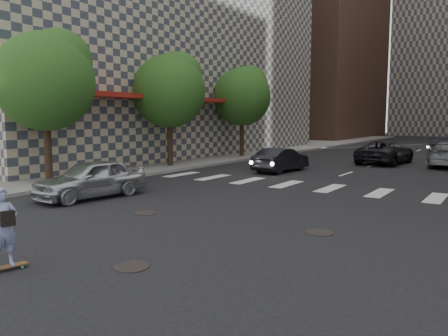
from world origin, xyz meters
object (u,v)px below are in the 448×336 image
(tree_b, at_px, (171,88))
(traffic_car_e, at_px, (440,146))
(skateboarder, at_px, (3,227))
(tree_c, at_px, (244,94))
(silver_sedan, at_px, (91,179))
(traffic_car_c, at_px, (385,152))
(tree_a, at_px, (48,77))
(traffic_car_a, at_px, (281,160))

(tree_b, height_order, traffic_car_e, tree_b)
(skateboarder, bearing_deg, tree_c, 123.04)
(traffic_car_e, bearing_deg, silver_sedan, 71.72)
(traffic_car_c, distance_m, traffic_car_e, 11.04)
(tree_c, height_order, skateboarder, tree_c)
(tree_a, distance_m, traffic_car_e, 30.79)
(silver_sedan, height_order, traffic_car_a, silver_sedan)
(traffic_car_a, bearing_deg, tree_a, 62.20)
(tree_c, xyz_separation_m, silver_sedan, (3.95, -17.14, -3.94))
(tree_c, bearing_deg, traffic_car_a, -44.87)
(tree_a, xyz_separation_m, traffic_car_a, (6.17, 9.86, -4.00))
(tree_b, bearing_deg, tree_a, -90.00)
(tree_a, height_order, skateboarder, tree_a)
(tree_b, xyz_separation_m, silver_sedan, (3.95, -9.14, -3.94))
(traffic_car_c, bearing_deg, tree_b, 48.01)
(traffic_car_a, xyz_separation_m, traffic_car_c, (3.66, 7.49, 0.07))
(tree_b, bearing_deg, skateboarder, -59.82)
(tree_a, xyz_separation_m, skateboarder, (8.80, -7.14, -3.79))
(tree_b, relative_size, traffic_car_e, 1.68)
(traffic_car_c, xyz_separation_m, traffic_car_e, (1.72, 10.91, -0.08))
(tree_a, height_order, traffic_car_e, tree_a)
(skateboarder, distance_m, silver_sedan, 7.71)
(tree_c, xyz_separation_m, traffic_car_a, (6.17, -6.14, -4.00))
(skateboarder, height_order, traffic_car_c, skateboarder)
(tree_b, height_order, traffic_car_c, tree_b)
(silver_sedan, bearing_deg, traffic_car_a, 84.73)
(tree_a, relative_size, traffic_car_e, 1.68)
(tree_a, xyz_separation_m, silver_sedan, (3.95, -1.14, -3.94))
(tree_b, relative_size, traffic_car_a, 1.67)
(silver_sedan, height_order, traffic_car_e, silver_sedan)
(skateboarder, bearing_deg, traffic_car_c, 99.82)
(tree_a, bearing_deg, tree_b, 90.00)
(tree_b, relative_size, skateboarder, 4.06)
(tree_a, height_order, tree_c, same)
(tree_b, relative_size, traffic_car_c, 1.26)
(tree_a, relative_size, silver_sedan, 1.59)
(silver_sedan, distance_m, traffic_car_c, 19.40)
(silver_sedan, height_order, traffic_car_c, traffic_car_c)
(tree_c, height_order, silver_sedan, tree_c)
(tree_c, relative_size, traffic_car_c, 1.26)
(tree_a, relative_size, traffic_car_a, 1.67)
(tree_c, xyz_separation_m, traffic_car_e, (11.54, 12.27, -4.00))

